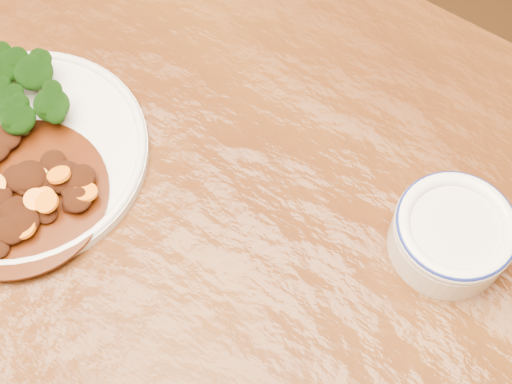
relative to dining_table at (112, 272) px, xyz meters
The scene contains 5 objects.
dining_table is the anchor object (origin of this frame).
dinner_plate 0.15m from the dining_table, behind, with size 0.26×0.26×0.02m.
broccoli_florets 0.22m from the dining_table, 160.68° to the left, with size 0.12×0.09×0.04m.
mince_stew 0.13m from the dining_table, behind, with size 0.17×0.17×0.03m.
dip_bowl 0.35m from the dining_table, 36.69° to the left, with size 0.11×0.11×0.05m.
Camera 1 is at (0.29, -0.13, 1.37)m, focal length 50.00 mm.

